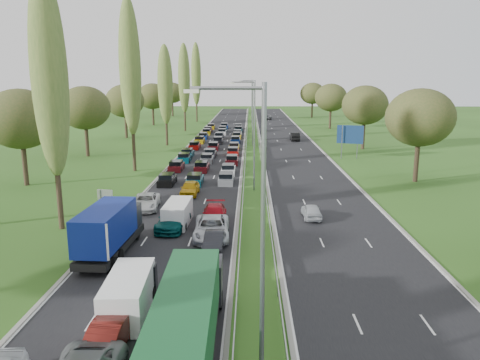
{
  "coord_description": "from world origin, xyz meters",
  "views": [
    {
      "loc": [
        4.04,
        -7.62,
        12.08
      ],
      "look_at": [
        2.97,
        41.44,
        1.5
      ],
      "focal_mm": 35.0,
      "sensor_mm": 36.0,
      "label": 1
    }
  ],
  "objects_px": {
    "near_car_2": "(146,202)",
    "info_sign": "(105,197)",
    "blue_lorry": "(110,229)",
    "white_van_rear": "(178,213)",
    "direction_sign": "(350,136)",
    "green_lorry": "(188,323)",
    "white_van_front": "(130,293)"
  },
  "relations": [
    {
      "from": "info_sign",
      "to": "white_van_front",
      "type": "bearing_deg",
      "value": -69.53
    },
    {
      "from": "near_car_2",
      "to": "info_sign",
      "type": "distance_m",
      "value": 3.75
    },
    {
      "from": "white_van_front",
      "to": "direction_sign",
      "type": "xyz_separation_m",
      "value": [
        21.66,
        49.31,
        2.48
      ]
    },
    {
      "from": "blue_lorry",
      "to": "white_van_rear",
      "type": "relative_size",
      "value": 1.78
    },
    {
      "from": "white_van_front",
      "to": "direction_sign",
      "type": "distance_m",
      "value": 53.91
    },
    {
      "from": "white_van_rear",
      "to": "near_car_2",
      "type": "bearing_deg",
      "value": 131.04
    },
    {
      "from": "white_van_front",
      "to": "white_van_rear",
      "type": "bearing_deg",
      "value": 86.03
    },
    {
      "from": "near_car_2",
      "to": "green_lorry",
      "type": "distance_m",
      "value": 25.79
    },
    {
      "from": "blue_lorry",
      "to": "white_van_front",
      "type": "xyz_separation_m",
      "value": [
        3.41,
        -8.23,
        -0.81
      ]
    },
    {
      "from": "near_car_2",
      "to": "direction_sign",
      "type": "xyz_separation_m",
      "value": [
        25.23,
        29.26,
        2.84
      ]
    },
    {
      "from": "white_van_front",
      "to": "green_lorry",
      "type": "bearing_deg",
      "value": -54.76
    },
    {
      "from": "blue_lorry",
      "to": "info_sign",
      "type": "height_order",
      "value": "blue_lorry"
    },
    {
      "from": "blue_lorry",
      "to": "info_sign",
      "type": "xyz_separation_m",
      "value": [
        -3.72,
        10.89,
        -0.52
      ]
    },
    {
      "from": "near_car_2",
      "to": "blue_lorry",
      "type": "relative_size",
      "value": 0.59
    },
    {
      "from": "green_lorry",
      "to": "white_van_front",
      "type": "height_order",
      "value": "green_lorry"
    },
    {
      "from": "info_sign",
      "to": "green_lorry",
      "type": "bearing_deg",
      "value": -65.5
    },
    {
      "from": "near_car_2",
      "to": "blue_lorry",
      "type": "xyz_separation_m",
      "value": [
        0.15,
        -11.82,
        1.17
      ]
    },
    {
      "from": "blue_lorry",
      "to": "white_van_rear",
      "type": "height_order",
      "value": "blue_lorry"
    },
    {
      "from": "blue_lorry",
      "to": "direction_sign",
      "type": "distance_m",
      "value": 48.16
    },
    {
      "from": "blue_lorry",
      "to": "white_van_rear",
      "type": "distance_m",
      "value": 8.13
    },
    {
      "from": "blue_lorry",
      "to": "info_sign",
      "type": "bearing_deg",
      "value": 111.62
    },
    {
      "from": "green_lorry",
      "to": "white_van_rear",
      "type": "height_order",
      "value": "green_lorry"
    },
    {
      "from": "direction_sign",
      "to": "near_car_2",
      "type": "bearing_deg",
      "value": -130.77
    },
    {
      "from": "white_van_front",
      "to": "info_sign",
      "type": "relative_size",
      "value": 2.52
    },
    {
      "from": "white_van_rear",
      "to": "direction_sign",
      "type": "bearing_deg",
      "value": 59.32
    },
    {
      "from": "near_car_2",
      "to": "blue_lorry",
      "type": "distance_m",
      "value": 11.88
    },
    {
      "from": "near_car_2",
      "to": "blue_lorry",
      "type": "bearing_deg",
      "value": -94.08
    },
    {
      "from": "green_lorry",
      "to": "info_sign",
      "type": "xyz_separation_m",
      "value": [
        -10.84,
        23.78,
        -0.63
      ]
    },
    {
      "from": "near_car_2",
      "to": "info_sign",
      "type": "xyz_separation_m",
      "value": [
        -3.57,
        -0.93,
        0.64
      ]
    },
    {
      "from": "blue_lorry",
      "to": "green_lorry",
      "type": "bearing_deg",
      "value": -58.34
    },
    {
      "from": "blue_lorry",
      "to": "direction_sign",
      "type": "relative_size",
      "value": 1.65
    },
    {
      "from": "near_car_2",
      "to": "info_sign",
      "type": "relative_size",
      "value": 2.43
    }
  ]
}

